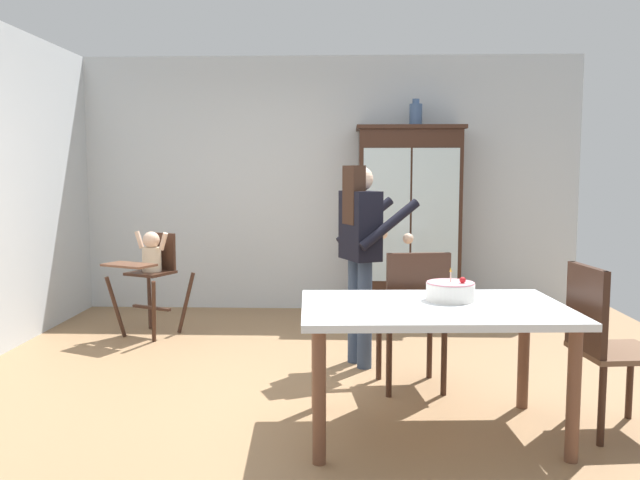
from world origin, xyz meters
The scene contains 10 objects.
ground_plane centered at (0.00, 0.00, 0.00)m, with size 6.24×6.24×0.00m, color #93704C.
wall_back centered at (0.00, 2.63, 1.35)m, with size 5.32×0.06×2.70m, color silver.
china_cabinet centered at (0.85, 2.37, 0.98)m, with size 1.09×0.48×1.95m.
ceramic_vase centered at (0.91, 2.37, 2.07)m, with size 0.13×0.13×0.27m.
high_chair_with_toddler centered at (-1.56, 1.39, 0.65)m, with size 0.76×0.83×0.95m.
adult_person centered at (0.31, 0.53, 0.97)m, with size 0.64×0.63×1.53m.
dining_table centered at (0.69, -0.77, 0.65)m, with size 1.53×1.03×0.74m.
birthday_cake centered at (0.80, -0.64, 0.79)m, with size 0.28×0.28×0.19m.
dining_chair_far_side centered at (0.66, -0.08, 0.56)m, with size 0.49×0.49×0.96m.
dining_chair_right_end centered at (1.64, -0.73, 0.56)m, with size 0.49×0.49×0.96m.
Camera 1 is at (0.18, -4.38, 1.48)m, focal length 36.55 mm.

